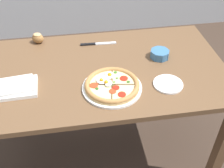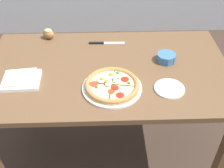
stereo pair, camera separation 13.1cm
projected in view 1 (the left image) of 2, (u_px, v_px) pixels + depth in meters
name	position (u px, v px, depth m)	size (l,w,h in m)	color
ground_plane	(106.00, 149.00, 2.01)	(12.00, 12.00, 0.00)	#3D2D23
dining_table	(104.00, 83.00, 1.61)	(1.35, 0.78, 0.73)	brown
pizza	(112.00, 85.00, 1.41)	(0.30, 0.30, 0.05)	white
ramekin_bowl	(160.00, 54.00, 1.61)	(0.11, 0.11, 0.05)	teal
napkin_folded	(18.00, 87.00, 1.40)	(0.20, 0.17, 0.04)	white
bread_piece_near	(38.00, 38.00, 1.73)	(0.09, 0.08, 0.07)	#A3703D
knife_main	(98.00, 44.00, 1.73)	(0.22, 0.03, 0.01)	silver
side_saucer	(168.00, 84.00, 1.44)	(0.15, 0.15, 0.01)	white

